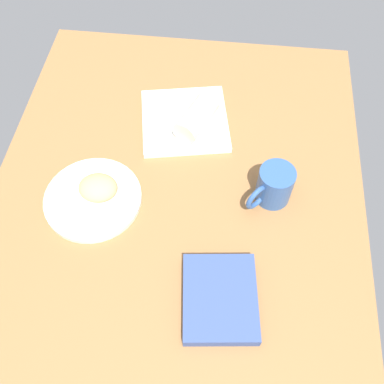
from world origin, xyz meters
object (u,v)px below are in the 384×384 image
object	(u,v)px
scone_pastry	(98,188)
coffee_mug	(274,184)
sauce_cup	(171,106)
book_stack	(220,298)
round_plate	(93,199)
breakfast_wrap	(196,118)
square_plate	(185,121)

from	to	relation	value
scone_pastry	coffee_mug	xyz separation A→B (cm)	(4.86, -40.58, 1.14)
scone_pastry	sauce_cup	size ratio (longest dim) A/B	1.60
sauce_cup	book_stack	size ratio (longest dim) A/B	0.28
round_plate	breakfast_wrap	size ratio (longest dim) A/B	1.77
breakfast_wrap	coffee_mug	distance (cm)	27.16
round_plate	scone_pastry	world-z (taller)	scone_pastry
round_plate	scone_pastry	distance (cm)	3.66
scone_pastry	book_stack	xyz separation A→B (cm)	(-22.52, -30.48, -2.26)
scone_pastry	square_plate	distance (cm)	30.97
coffee_mug	sauce_cup	bearing A→B (deg)	49.43
round_plate	breakfast_wrap	xyz separation A→B (cm)	(24.57, -22.05, 4.12)
book_stack	coffee_mug	world-z (taller)	coffee_mug
book_stack	scone_pastry	bearing A→B (deg)	53.54
square_plate	breakfast_wrap	xyz separation A→B (cm)	(-2.29, -3.33, 4.02)
breakfast_wrap	round_plate	bearing A→B (deg)	-108.69
book_stack	coffee_mug	size ratio (longest dim) A/B	1.77
scone_pastry	book_stack	world-z (taller)	scone_pastry
round_plate	breakfast_wrap	distance (cm)	33.27
scone_pastry	breakfast_wrap	size ratio (longest dim) A/B	0.70
round_plate	coffee_mug	world-z (taller)	coffee_mug
sauce_cup	coffee_mug	bearing A→B (deg)	-130.57
square_plate	coffee_mug	distance (cm)	31.44
square_plate	sauce_cup	bearing A→B (deg)	55.54
breakfast_wrap	coffee_mug	size ratio (longest dim) A/B	1.15
scone_pastry	round_plate	bearing A→B (deg)	132.11
scone_pastry	coffee_mug	size ratio (longest dim) A/B	0.80
square_plate	book_stack	world-z (taller)	book_stack
sauce_cup	book_stack	xyz separation A→B (cm)	(-50.91, -17.38, -1.40)
square_plate	round_plate	bearing A→B (deg)	145.13
sauce_cup	book_stack	bearing A→B (deg)	-161.15
round_plate	square_plate	bearing A→B (deg)	-34.87
scone_pastry	sauce_cup	world-z (taller)	scone_pastry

